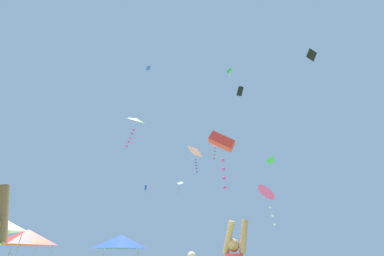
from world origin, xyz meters
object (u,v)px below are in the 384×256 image
(kite_pink_box, at_px, (215,141))
(kite_blue_diamond, at_px, (148,68))
(kite_red_box, at_px, (222,143))
(kite_black_box, at_px, (240,91))
(canopy_tent_red, at_px, (26,237))
(kite_green_diamond, at_px, (270,160))
(kite_green_box, at_px, (230,71))
(kite_lime_diamond, at_px, (180,183))
(kite_blue_box, at_px, (146,188))
(canopy_tent_blue, at_px, (121,242))
(kite_magenta_delta, at_px, (267,192))
(kite_pink_diamond, at_px, (196,153))
(kite_black_diamond, at_px, (312,55))
(kite_lime_delta, at_px, (136,121))

(kite_pink_box, bearing_deg, kite_blue_diamond, 168.33)
(kite_red_box, height_order, kite_black_box, kite_black_box)
(canopy_tent_red, bearing_deg, kite_green_diamond, 6.65)
(kite_green_box, relative_size, kite_lime_diamond, 0.77)
(kite_green_diamond, xyz_separation_m, kite_blue_box, (-12.30, 12.82, 0.02))
(canopy_tent_blue, height_order, canopy_tent_red, canopy_tent_red)
(kite_red_box, xyz_separation_m, kite_magenta_delta, (5.56, 6.94, -0.60))
(canopy_tent_blue, height_order, kite_pink_diamond, kite_pink_diamond)
(kite_black_diamond, distance_m, kite_blue_box, 26.07)
(kite_black_box, height_order, kite_blue_box, kite_black_box)
(kite_pink_diamond, xyz_separation_m, kite_red_box, (-0.93, -12.63, -4.83))
(kite_black_box, bearing_deg, kite_lime_diamond, 132.78)
(canopy_tent_red, distance_m, kite_black_box, 26.42)
(kite_pink_box, relative_size, kite_lime_diamond, 1.63)
(kite_lime_delta, bearing_deg, kite_magenta_delta, 30.57)
(kite_pink_diamond, height_order, kite_magenta_delta, kite_pink_diamond)
(canopy_tent_blue, xyz_separation_m, kite_lime_diamond, (5.39, 12.82, 7.82))
(kite_pink_diamond, relative_size, kite_green_box, 2.07)
(canopy_tent_blue, relative_size, kite_green_box, 1.94)
(canopy_tent_blue, xyz_separation_m, kite_blue_diamond, (-0.07, 6.01, 21.38))
(kite_blue_box, bearing_deg, kite_green_box, -53.80)
(canopy_tent_blue, bearing_deg, kite_pink_box, 27.44)
(canopy_tent_red, relative_size, kite_black_box, 2.36)
(kite_pink_box, xyz_separation_m, kite_lime_delta, (-7.57, -11.20, -4.72))
(kite_pink_box, bearing_deg, kite_lime_diamond, 108.60)
(kite_green_box, height_order, kite_lime_delta, kite_green_box)
(canopy_tent_blue, distance_m, kite_blue_box, 16.63)
(kite_lime_delta, relative_size, kite_blue_diamond, 2.86)
(kite_green_box, height_order, kite_black_diamond, kite_green_box)
(kite_black_box, relative_size, kite_magenta_delta, 0.41)
(canopy_tent_blue, xyz_separation_m, kite_green_box, (9.98, 2.34, 18.99))
(kite_blue_box, bearing_deg, kite_lime_delta, -90.40)
(kite_pink_diamond, relative_size, kite_lime_diamond, 1.59)
(kite_green_diamond, distance_m, kite_blue_diamond, 19.60)
(kite_magenta_delta, bearing_deg, kite_blue_diamond, 147.15)
(kite_blue_box, bearing_deg, canopy_tent_blue, -93.26)
(kite_magenta_delta, bearing_deg, kite_black_diamond, -15.06)
(canopy_tent_red, height_order, kite_blue_box, kite_blue_box)
(kite_black_diamond, relative_size, kite_blue_diamond, 1.37)
(kite_magenta_delta, bearing_deg, canopy_tent_red, 177.42)
(kite_black_diamond, bearing_deg, kite_lime_diamond, 127.33)
(kite_black_diamond, height_order, kite_blue_box, kite_black_diamond)
(canopy_tent_red, xyz_separation_m, kite_pink_box, (14.16, 4.51, 10.14))
(kite_pink_box, relative_size, kite_red_box, 1.08)
(kite_black_box, bearing_deg, kite_blue_diamond, 176.84)
(kite_black_box, bearing_deg, kite_green_diamond, -76.07)
(kite_pink_diamond, height_order, kite_red_box, kite_pink_diamond)
(canopy_tent_red, relative_size, kite_black_diamond, 3.09)
(kite_lime_delta, height_order, kite_blue_box, kite_blue_box)
(kite_green_diamond, relative_size, kite_blue_box, 0.50)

